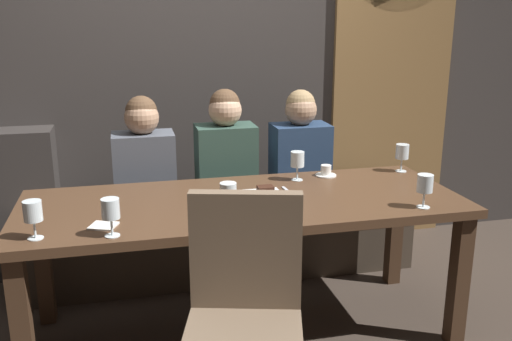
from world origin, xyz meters
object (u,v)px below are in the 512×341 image
banquette_bench (221,241)px  diner_redhead (144,161)px  fork_on_table (288,192)px  wine_glass_center_front (297,160)px  chair_near_side (244,306)px  dining_table (244,216)px  espresso_cup (326,172)px  diner_far_end (300,150)px  wine_glass_near_left (33,213)px  wine_glass_far_right (110,210)px  wine_glass_near_right (402,152)px  wine_glass_far_left (228,193)px  dessert_plate (264,193)px  wine_glass_end_left (425,184)px  diner_bearded (226,154)px

banquette_bench → diner_redhead: 0.73m
banquette_bench → fork_on_table: (0.25, -0.63, 0.51)m
banquette_bench → wine_glass_center_front: (0.36, -0.43, 0.63)m
chair_near_side → diner_redhead: bearing=102.4°
dining_table → espresso_cup: size_ratio=18.33×
chair_near_side → diner_far_end: (0.68, 1.45, 0.24)m
diner_far_end → wine_glass_near_left: size_ratio=4.47×
wine_glass_far_right → fork_on_table: (0.89, 0.41, -0.11)m
chair_near_side → wine_glass_near_left: size_ratio=5.98×
wine_glass_near_right → wine_glass_far_left: same height
chair_near_side → wine_glass_near_right: 1.58m
fork_on_table → dessert_plate: bearing=-172.3°
espresso_cup → fork_on_table: size_ratio=0.71×
wine_glass_end_left → wine_glass_far_right: bearing=-178.9°
wine_glass_far_left → dessert_plate: (0.24, 0.27, -0.10)m
banquette_bench → espresso_cup: espresso_cup is taller
wine_glass_center_front → banquette_bench: bearing=129.9°
wine_glass_far_right → espresso_cup: size_ratio=1.37×
wine_glass_far_right → espresso_cup: bearing=28.9°
chair_near_side → diner_redhead: diner_redhead is taller
diner_far_end → wine_glass_near_right: bearing=-41.2°
diner_redhead → wine_glass_near_left: diner_redhead is taller
espresso_cup → dessert_plate: bearing=-148.0°
diner_redhead → wine_glass_far_left: diner_redhead is taller
wine_glass_far_left → espresso_cup: 0.87m
dining_table → wine_glass_center_front: size_ratio=13.41×
banquette_bench → diner_bearded: size_ratio=3.29×
wine_glass_center_front → dessert_plate: bearing=-137.3°
wine_glass_near_left → wine_glass_far_left: 0.83m
espresso_cup → dessert_plate: (-0.43, -0.27, -0.01)m
wine_glass_center_front → diner_redhead: bearing=153.7°
fork_on_table → wine_glass_near_right: bearing=13.3°
diner_far_end → wine_glass_near_left: diner_far_end is taller
wine_glass_center_front → diner_far_end: bearing=70.5°
diner_redhead → dessert_plate: 0.86m
wine_glass_end_left → fork_on_table: size_ratio=0.96×
diner_bearded → wine_glass_near_right: (0.98, -0.38, 0.05)m
diner_redhead → wine_glass_center_front: 0.92m
chair_near_side → espresso_cup: chair_near_side is taller
diner_far_end → wine_glass_end_left: (0.29, -1.04, 0.06)m
wine_glass_center_front → espresso_cup: wine_glass_center_front is taller
fork_on_table → chair_near_side: bearing=-120.8°
diner_bearded → wine_glass_far_left: (-0.15, -0.91, 0.05)m
banquette_bench → diner_redhead: size_ratio=3.41×
chair_near_side → fork_on_table: chair_near_side is taller
wine_glass_far_left → wine_glass_center_front: (0.48, 0.50, 0.00)m
wine_glass_center_front → wine_glass_end_left: bearing=-52.3°
wine_glass_near_right → chair_near_side: bearing=-138.9°
chair_near_side → wine_glass_center_front: (0.52, 0.99, 0.30)m
diner_far_end → fork_on_table: diner_far_end is taller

